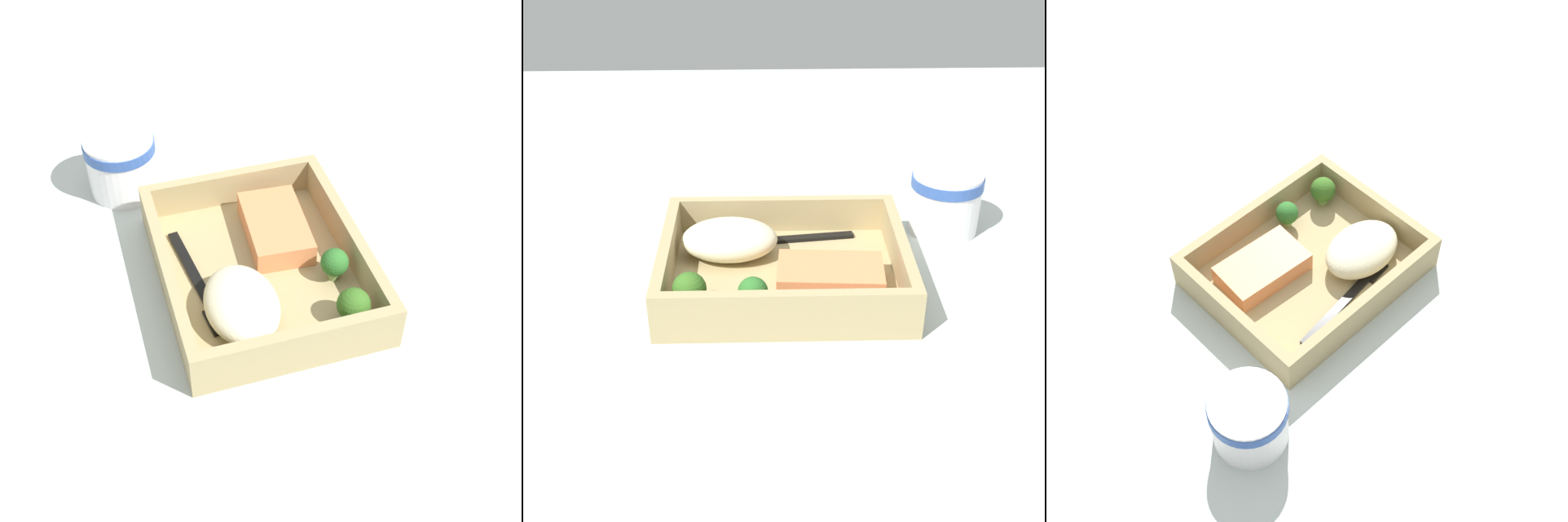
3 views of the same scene
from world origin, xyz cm
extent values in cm
cube|color=#B4BEB9|center=(0.00, 0.00, -1.00)|extent=(160.00, 160.00, 2.00)
cube|color=tan|center=(0.00, 0.00, 0.60)|extent=(26.10, 21.24, 1.20)
cube|color=tan|center=(0.00, -10.02, 3.23)|extent=(26.10, 1.20, 4.05)
cube|color=tan|center=(0.00, 10.02, 3.23)|extent=(26.10, 1.20, 4.05)
cube|color=tan|center=(-12.45, 0.00, 3.23)|extent=(1.20, 18.84, 4.05)
cube|color=tan|center=(12.45, 0.00, 3.23)|extent=(1.20, 18.84, 4.05)
cube|color=#E78351|center=(-4.71, 3.14, 2.56)|extent=(11.28, 7.21, 2.72)
ellipsoid|color=beige|center=(5.92, -3.77, 3.30)|extent=(10.60, 7.45, 4.19)
cylinder|color=#7AA150|center=(9.46, 6.71, 1.98)|extent=(1.30, 1.30, 1.56)
sphere|color=#34631E|center=(9.46, 6.71, 3.70)|extent=(3.41, 3.41, 3.41)
cylinder|color=#7B9B56|center=(3.23, 7.11, 1.95)|extent=(1.14, 1.14, 1.50)
sphere|color=#2A6827|center=(3.23, 7.11, 3.53)|extent=(3.01, 3.01, 3.01)
cube|color=black|center=(-2.13, -7.18, 1.42)|extent=(12.44, 2.61, 0.44)
cube|color=black|center=(5.71, -6.22, 1.42)|extent=(3.64, 2.60, 0.44)
cylinder|color=white|center=(-19.74, -11.59, 3.76)|extent=(8.28, 8.28, 7.52)
cylinder|color=#3356A8|center=(-19.74, -11.59, 6.44)|extent=(8.53, 8.53, 1.35)
camera|label=1|loc=(52.66, -15.94, 56.92)|focal=50.00mm
camera|label=2|loc=(1.79, 66.33, 42.65)|focal=50.00mm
camera|label=3|loc=(-39.18, -40.47, 74.18)|focal=50.00mm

